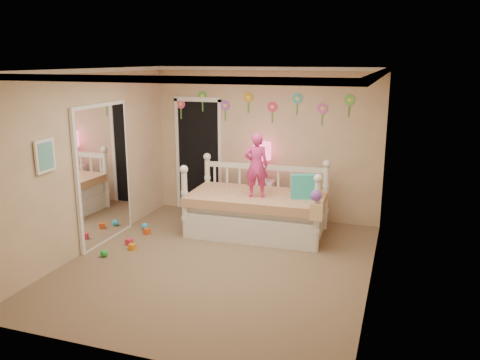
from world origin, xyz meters
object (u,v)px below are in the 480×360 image
(child, at_px, (256,165))
(table_lamp, at_px, (262,156))
(nightstand, at_px, (262,200))
(daybed, at_px, (257,198))

(child, height_order, table_lamp, child)
(nightstand, height_order, table_lamp, table_lamp)
(daybed, distance_m, table_lamp, 0.91)
(child, bearing_deg, nightstand, -97.37)
(child, relative_size, nightstand, 1.45)
(daybed, xyz_separation_m, table_lamp, (-0.13, 0.72, 0.54))
(daybed, bearing_deg, nightstand, 97.74)
(table_lamp, bearing_deg, child, -79.65)
(nightstand, distance_m, table_lamp, 0.78)
(daybed, height_order, table_lamp, table_lamp)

